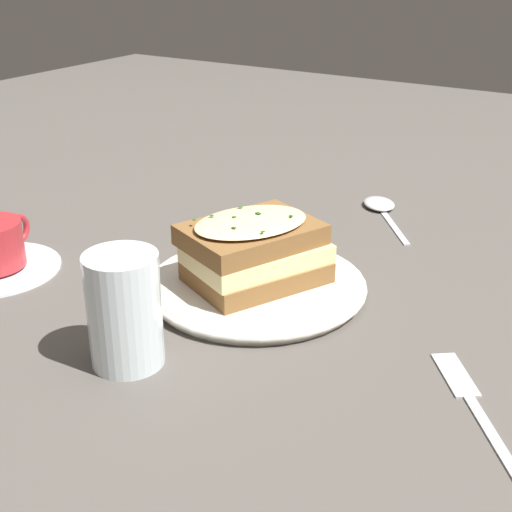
# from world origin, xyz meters

# --- Properties ---
(ground_plane) EXTENTS (2.40, 2.40, 0.00)m
(ground_plane) POSITION_xyz_m (0.00, 0.00, 0.00)
(ground_plane) COLOR #514C47
(dinner_plate) EXTENTS (0.23, 0.23, 0.01)m
(dinner_plate) POSITION_xyz_m (0.01, -0.00, 0.01)
(dinner_plate) COLOR silver
(dinner_plate) RESTS_ON ground_plane
(sandwich) EXTENTS (0.15, 0.16, 0.07)m
(sandwich) POSITION_xyz_m (0.00, -0.00, 0.05)
(sandwich) COLOR brown
(sandwich) RESTS_ON dinner_plate
(water_glass) EXTENTS (0.07, 0.07, 0.10)m
(water_glass) POSITION_xyz_m (-0.02, -0.18, 0.05)
(water_glass) COLOR silver
(water_glass) RESTS_ON ground_plane
(fork) EXTENTS (0.12, 0.15, 0.00)m
(fork) POSITION_xyz_m (0.26, -0.07, 0.00)
(fork) COLOR silver
(fork) RESTS_ON ground_plane
(spoon) EXTENTS (0.12, 0.15, 0.01)m
(spoon) POSITION_xyz_m (0.02, 0.30, 0.00)
(spoon) COLOR silver
(spoon) RESTS_ON ground_plane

